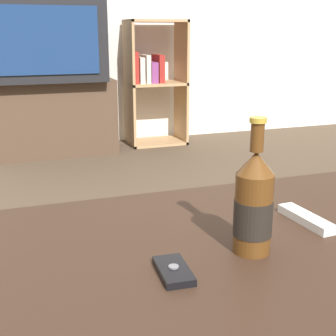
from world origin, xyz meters
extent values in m
cube|color=#332116|center=(0.00, 0.00, 0.42)|extent=(1.31, 0.89, 0.04)
cylinder|color=black|center=(0.59, 0.39, 0.20)|extent=(0.07, 0.07, 0.40)
cube|color=#4C3828|center=(-0.04, 2.75, 0.27)|extent=(0.92, 0.40, 0.54)
cube|color=black|center=(-0.04, 2.75, 0.82)|extent=(0.78, 0.57, 0.55)
cube|color=navy|center=(-0.04, 2.46, 0.82)|extent=(0.64, 0.01, 0.43)
cube|color=tan|center=(0.57, 2.81, 0.48)|extent=(0.02, 0.30, 0.96)
cube|color=tan|center=(1.00, 2.81, 0.48)|extent=(0.02, 0.30, 0.96)
cube|color=tan|center=(0.78, 2.81, 0.01)|extent=(0.45, 0.30, 0.02)
cube|color=tan|center=(0.78, 2.81, 0.48)|extent=(0.45, 0.30, 0.02)
cube|color=tan|center=(0.78, 2.81, 0.95)|extent=(0.45, 0.30, 0.02)
cube|color=maroon|center=(0.61, 2.81, 0.61)|extent=(0.03, 0.21, 0.24)
cube|color=beige|center=(0.65, 2.81, 0.59)|extent=(0.04, 0.21, 0.19)
cube|color=beige|center=(0.70, 2.81, 0.60)|extent=(0.04, 0.21, 0.21)
cube|color=#7F3875|center=(0.75, 2.81, 0.57)|extent=(0.05, 0.21, 0.16)
cube|color=maroon|center=(0.80, 2.81, 0.59)|extent=(0.04, 0.21, 0.21)
cylinder|color=#563314|center=(0.10, 0.04, 0.53)|extent=(0.08, 0.08, 0.16)
cylinder|color=black|center=(0.10, 0.04, 0.52)|extent=(0.08, 0.08, 0.07)
cone|color=#563314|center=(0.10, 0.04, 0.63)|extent=(0.08, 0.08, 0.05)
cylinder|color=#563314|center=(0.10, 0.04, 0.68)|extent=(0.03, 0.03, 0.06)
cylinder|color=#B79333|center=(0.10, 0.04, 0.71)|extent=(0.03, 0.03, 0.01)
cube|color=black|center=(-0.08, 0.00, 0.45)|extent=(0.06, 0.11, 0.01)
cylinder|color=slate|center=(-0.08, 0.00, 0.46)|extent=(0.02, 0.02, 0.00)
cube|color=white|center=(0.29, 0.13, 0.45)|extent=(0.05, 0.17, 0.02)
camera|label=1|loc=(-0.34, -0.72, 0.87)|focal=50.00mm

